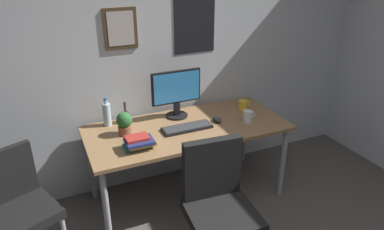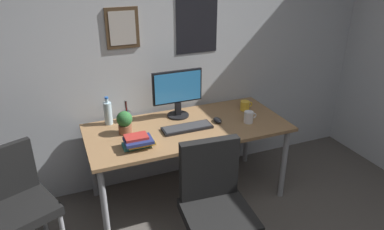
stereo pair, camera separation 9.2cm
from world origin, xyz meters
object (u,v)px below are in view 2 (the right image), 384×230
Objects in this scene: coffee_mug_near at (249,117)px; potted_plant at (125,122)px; office_chair at (215,202)px; book_stack_left at (138,142)px; water_bottle at (108,113)px; monitor at (178,92)px; keyboard at (187,128)px; computer_mouse at (218,120)px; pen_cup at (127,116)px; coffee_mug_far at (245,106)px; side_chair at (17,199)px.

potted_plant is (-1.06, 0.21, 0.05)m from coffee_mug_near.
office_chair is 0.74m from book_stack_left.
office_chair is at bearing -64.98° from water_bottle.
monitor is 0.36m from keyboard.
water_bottle is (-0.90, 0.33, 0.09)m from computer_mouse.
potted_plant is at bearing -67.48° from water_bottle.
pen_cup is (0.16, -0.01, -0.05)m from water_bottle.
pen_cup is at bearing -4.44° from water_bottle.
coffee_mug_far is at bearing 50.62° from office_chair.
coffee_mug_far is (0.75, 0.91, 0.25)m from office_chair.
book_stack_left is (-0.38, 0.59, 0.25)m from office_chair.
coffee_mug_far is (2.02, 0.32, 0.27)m from side_chair.
potted_plant is at bearing -105.66° from pen_cup.
computer_mouse is (1.66, 0.18, 0.25)m from side_chair.
keyboard is 2.21× the size of potted_plant.
coffee_mug_near is 1.08m from pen_cup.
water_bottle reaches higher than coffee_mug_far.
side_chair is at bearing -171.01° from coffee_mug_far.
office_chair is 1.41m from side_chair.
pen_cup reaches higher than potted_plant.
side_chair reaches higher than coffee_mug_near.
computer_mouse is 0.96m from water_bottle.
monitor is at bearing -6.71° from water_bottle.
potted_plant is (-0.42, 0.87, 0.31)m from office_chair.
side_chair is at bearing -146.48° from water_bottle.
monitor reaches higher than coffee_mug_far.
book_stack_left is at bearing -138.14° from monitor.
side_chair is 4.38× the size of pen_cup.
water_bottle is 1.05× the size of book_stack_left.
coffee_mug_far is at bearing -8.39° from water_bottle.
coffee_mug_near is (0.53, -0.37, -0.19)m from monitor.
water_bottle is at bearing 115.02° from office_chair.
monitor is 0.44m from computer_mouse.
pen_cup is (-1.10, 0.17, 0.01)m from coffee_mug_far.
potted_plant is at bearing 172.93° from computer_mouse.
pen_cup is (-0.99, 0.43, 0.00)m from coffee_mug_near.
computer_mouse is (0.30, 0.03, 0.01)m from keyboard.
book_stack_left is at bearing -167.01° from computer_mouse.
coffee_mug_near is at bearing 45.76° from office_chair.
book_stack_left reaches higher than coffee_mug_far.
monitor is 0.68m from book_stack_left.
office_chair is at bearing -24.85° from side_chair.
pen_cup is at bearing 28.22° from side_chair.
coffee_mug_near is (1.15, -0.44, -0.05)m from water_bottle.
monitor is at bearing 84.04° from office_chair.
book_stack_left is (-0.46, -0.15, 0.04)m from keyboard.
side_chair is 1.39m from keyboard.
book_stack_left is (-0.02, -0.49, -0.00)m from pen_cup.
office_chair is 3.96× the size of book_stack_left.
book_stack_left is (-1.01, -0.07, -0.00)m from coffee_mug_near.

